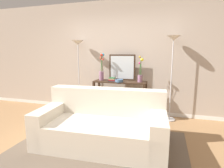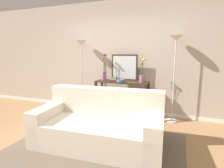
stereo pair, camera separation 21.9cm
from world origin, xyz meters
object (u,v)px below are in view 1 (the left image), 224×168
object	(u,v)px
vase_short_flowers	(140,73)
fruit_bowl	(119,81)
book_stack	(112,80)
vase_tall_flowers	(102,69)
floor_lamp_left	(78,56)
console_table	(120,92)
book_row_under_console	(106,112)
wall_mirror	(122,67)
couch	(102,126)
floor_lamp_right	(173,55)

from	to	relation	value
vase_short_flowers	fruit_bowl	world-z (taller)	vase_short_flowers
fruit_bowl	book_stack	size ratio (longest dim) A/B	0.93
vase_tall_flowers	book_stack	distance (m)	0.39
floor_lamp_left	vase_short_flowers	xyz separation A→B (m)	(1.56, -0.08, -0.36)
vase_short_flowers	console_table	bearing A→B (deg)	-178.72
book_row_under_console	book_stack	bearing A→B (deg)	-27.11
vase_tall_flowers	fruit_bowl	world-z (taller)	vase_tall_flowers
wall_mirror	vase_short_flowers	xyz separation A→B (m)	(0.46, -0.16, -0.10)
couch	console_table	size ratio (longest dim) A/B	1.71
wall_mirror	book_row_under_console	distance (m)	1.16
console_table	book_row_under_console	distance (m)	0.63
floor_lamp_right	fruit_bowl	xyz separation A→B (m)	(-1.11, -0.22, -0.57)
couch	wall_mirror	distance (m)	1.73
vase_tall_flowers	floor_lamp_left	bearing A→B (deg)	173.29
floor_lamp_right	book_row_under_console	xyz separation A→B (m)	(-1.47, -0.09, -1.39)
vase_tall_flowers	couch	bearing A→B (deg)	-69.95
wall_mirror	fruit_bowl	size ratio (longest dim) A/B	3.45
vase_tall_flowers	book_row_under_console	distance (m)	1.05
console_table	vase_tall_flowers	size ratio (longest dim) A/B	1.90
console_table	floor_lamp_right	size ratio (longest dim) A/B	0.66
book_row_under_console	floor_lamp_right	bearing A→B (deg)	3.66
book_stack	couch	bearing A→B (deg)	-80.89
couch	vase_tall_flowers	xyz separation A→B (m)	(-0.50, 1.37, 0.80)
fruit_bowl	book_stack	xyz separation A→B (m)	(-0.16, 0.03, 0.01)
floor_lamp_left	wall_mirror	xyz separation A→B (m)	(1.10, 0.07, -0.26)
fruit_bowl	console_table	bearing A→B (deg)	94.72
console_table	floor_lamp_right	bearing A→B (deg)	4.78
fruit_bowl	book_row_under_console	bearing A→B (deg)	160.21
floor_lamp_right	book_stack	bearing A→B (deg)	-171.46
fruit_bowl	vase_short_flowers	bearing A→B (deg)	17.04
couch	floor_lamp_right	world-z (taller)	floor_lamp_right
console_table	fruit_bowl	bearing A→B (deg)	-85.28
couch	fruit_bowl	world-z (taller)	fruit_bowl
floor_lamp_right	fruit_bowl	world-z (taller)	floor_lamp_right
book_stack	floor_lamp_left	bearing A→B (deg)	168.44
couch	floor_lamp_left	distance (m)	2.14
couch	book_row_under_console	bearing A→B (deg)	106.19
book_stack	book_row_under_console	distance (m)	0.86
vase_short_flowers	book_row_under_console	size ratio (longest dim) A/B	1.91
wall_mirror	couch	bearing A→B (deg)	-88.50
wall_mirror	vase_tall_flowers	distance (m)	0.49
floor_lamp_left	book_stack	xyz separation A→B (m)	(0.94, -0.19, -0.52)
couch	vase_short_flowers	bearing A→B (deg)	72.99
console_table	wall_mirror	xyz separation A→B (m)	(0.01, 0.17, 0.57)
floor_lamp_left	book_stack	size ratio (longest dim) A/B	9.19
wall_mirror	console_table	bearing A→B (deg)	-92.24
floor_lamp_left	book_stack	distance (m)	1.09
wall_mirror	fruit_bowl	distance (m)	0.40
wall_mirror	vase_tall_flowers	world-z (taller)	vase_tall_flowers
console_table	floor_lamp_left	size ratio (longest dim) A/B	0.68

